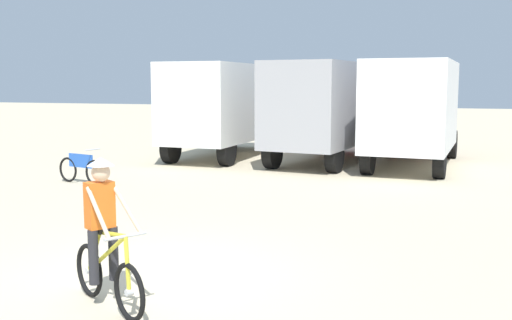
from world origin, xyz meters
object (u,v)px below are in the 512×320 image
(box_truck_white_box, at_px, (225,105))
(box_truck_avon_van, at_px, (414,108))
(cyclist_orange_shirt, at_px, (105,239))
(bicycle_spare, at_px, (81,169))
(box_truck_grey_hauler, at_px, (327,107))

(box_truck_white_box, bearing_deg, box_truck_avon_van, -3.51)
(box_truck_avon_van, xyz_separation_m, cyclist_orange_shirt, (-2.55, -13.86, -1.03))
(cyclist_orange_shirt, relative_size, bicycle_spare, 1.08)
(box_truck_grey_hauler, bearing_deg, cyclist_orange_shirt, -88.70)
(box_truck_grey_hauler, xyz_separation_m, box_truck_avon_van, (2.87, -0.15, 0.00))
(box_truck_avon_van, height_order, cyclist_orange_shirt, box_truck_avon_van)
(box_truck_white_box, distance_m, cyclist_orange_shirt, 14.90)
(box_truck_avon_van, distance_m, bicycle_spare, 10.43)
(cyclist_orange_shirt, bearing_deg, box_truck_avon_van, 79.57)
(box_truck_white_box, xyz_separation_m, box_truck_avon_van, (6.71, -0.41, 0.00))
(box_truck_grey_hauler, distance_m, cyclist_orange_shirt, 14.05)
(bicycle_spare, bearing_deg, box_truck_grey_hauler, 50.81)
(box_truck_avon_van, height_order, bicycle_spare, box_truck_avon_van)
(box_truck_white_box, height_order, box_truck_avon_van, same)
(box_truck_avon_van, distance_m, cyclist_orange_shirt, 14.13)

